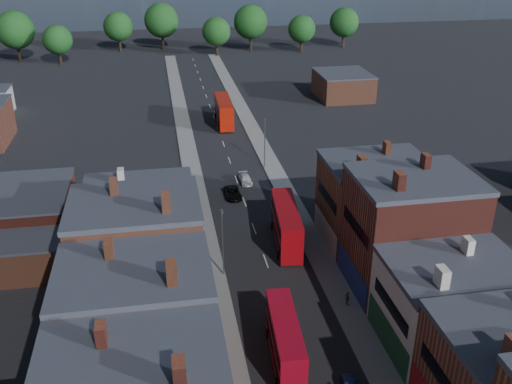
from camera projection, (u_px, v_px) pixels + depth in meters
name	position (u px, v px, depth m)	size (l,w,h in m)	color
pavement_west	(197.00, 199.00, 81.62)	(3.00, 200.00, 0.12)	gray
pavement_east	(286.00, 192.00, 83.67)	(3.00, 200.00, 0.12)	gray
lamp_post_2	(223.00, 238.00, 62.02)	(0.25, 0.70, 8.12)	slate
lamp_post_3	(265.00, 140.00, 90.40)	(0.25, 0.70, 8.12)	slate
bus_0	(285.00, 339.00, 50.53)	(3.06, 10.13, 4.32)	#B70A1E
bus_1	(286.00, 224.00, 69.24)	(3.72, 11.62, 4.93)	#B60A11
bus_2	(224.00, 111.00, 111.18)	(3.21, 11.85, 5.09)	#A31607
car_2	(233.00, 193.00, 82.08)	(2.16, 4.67, 1.30)	black
car_3	(245.00, 179.00, 86.70)	(1.61, 3.97, 1.15)	silver
ped_3	(347.00, 298.00, 58.47)	(0.93, 0.42, 1.58)	#5D5650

